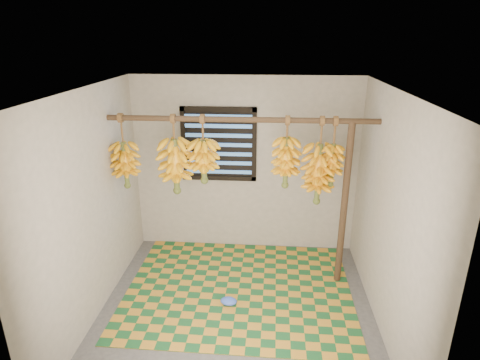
# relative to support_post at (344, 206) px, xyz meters

# --- Properties ---
(floor) EXTENTS (3.00, 3.00, 0.01)m
(floor) POSITION_rel_support_post_xyz_m (-1.20, -0.70, -1.00)
(floor) COLOR #434343
(floor) RESTS_ON ground
(ceiling) EXTENTS (3.00, 3.00, 0.01)m
(ceiling) POSITION_rel_support_post_xyz_m (-1.20, -0.70, 1.40)
(ceiling) COLOR silver
(ceiling) RESTS_ON wall_back
(wall_back) EXTENTS (3.00, 0.01, 2.40)m
(wall_back) POSITION_rel_support_post_xyz_m (-1.20, 0.80, 0.20)
(wall_back) COLOR gray
(wall_back) RESTS_ON floor
(wall_left) EXTENTS (0.01, 3.00, 2.40)m
(wall_left) POSITION_rel_support_post_xyz_m (-2.71, -0.70, 0.20)
(wall_left) COLOR gray
(wall_left) RESTS_ON floor
(wall_right) EXTENTS (0.01, 3.00, 2.40)m
(wall_right) POSITION_rel_support_post_xyz_m (0.30, -0.70, 0.20)
(wall_right) COLOR gray
(wall_right) RESTS_ON floor
(window) EXTENTS (1.00, 0.04, 1.00)m
(window) POSITION_rel_support_post_xyz_m (-1.55, 0.78, 0.50)
(window) COLOR black
(window) RESTS_ON wall_back
(hanging_pole) EXTENTS (3.00, 0.06, 0.06)m
(hanging_pole) POSITION_rel_support_post_xyz_m (-1.20, 0.00, 1.00)
(hanging_pole) COLOR #47311F
(hanging_pole) RESTS_ON wall_left
(support_post) EXTENTS (0.08, 0.08, 2.00)m
(support_post) POSITION_rel_support_post_xyz_m (0.00, 0.00, 0.00)
(support_post) COLOR #47311F
(support_post) RESTS_ON floor
(woven_mat) EXTENTS (2.67, 2.15, 0.01)m
(woven_mat) POSITION_rel_support_post_xyz_m (-1.20, -0.28, -0.99)
(woven_mat) COLOR #185428
(woven_mat) RESTS_ON floor
(plastic_bag) EXTENTS (0.21, 0.16, 0.08)m
(plastic_bag) POSITION_rel_support_post_xyz_m (-1.30, -0.58, -0.95)
(plastic_bag) COLOR blue
(plastic_bag) RESTS_ON woven_mat
(banana_bunch_a) EXTENTS (0.34, 0.34, 0.88)m
(banana_bunch_a) POSITION_rel_support_post_xyz_m (-2.55, 0.00, 0.45)
(banana_bunch_a) COLOR brown
(banana_bunch_a) RESTS_ON hanging_pole
(banana_bunch_b) EXTENTS (0.39, 0.39, 0.93)m
(banana_bunch_b) POSITION_rel_support_post_xyz_m (-1.95, 0.00, 0.45)
(banana_bunch_b) COLOR brown
(banana_bunch_b) RESTS_ON hanging_pole
(banana_bunch_c) EXTENTS (0.33, 0.33, 0.79)m
(banana_bunch_c) POSITION_rel_support_post_xyz_m (-1.63, 0.00, 0.51)
(banana_bunch_c) COLOR brown
(banana_bunch_c) RESTS_ON hanging_pole
(banana_bunch_d) EXTENTS (0.31, 0.31, 0.82)m
(banana_bunch_d) POSITION_rel_support_post_xyz_m (-0.69, 0.00, 0.52)
(banana_bunch_d) COLOR brown
(banana_bunch_d) RESTS_ON hanging_pole
(banana_bunch_e) EXTENTS (0.37, 0.37, 1.01)m
(banana_bunch_e) POSITION_rel_support_post_xyz_m (-0.32, -0.00, 0.39)
(banana_bunch_e) COLOR brown
(banana_bunch_e) RESTS_ON hanging_pole
(banana_bunch_f) EXTENTS (0.26, 0.26, 0.80)m
(banana_bunch_f) POSITION_rel_support_post_xyz_m (-0.18, 0.00, 0.50)
(banana_bunch_f) COLOR brown
(banana_bunch_f) RESTS_ON hanging_pole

